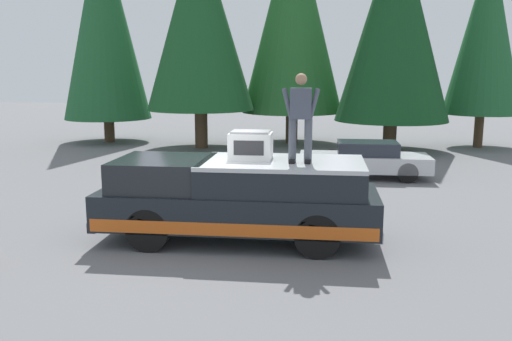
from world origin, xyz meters
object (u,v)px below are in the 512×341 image
Objects in this scene: person_on_truck_bed at (301,116)px; parked_car_silver at (365,160)px; pickup_truck at (238,198)px; compressor_unit at (251,145)px.

parked_car_silver is at bearing -14.13° from person_on_truck_bed.
person_on_truck_bed is at bearing 165.87° from parked_car_silver.
compressor_unit is (0.19, -0.23, 1.05)m from pickup_truck.
pickup_truck is 7.57m from parked_car_silver.
parked_car_silver is (6.94, -3.02, -0.29)m from pickup_truck.
person_on_truck_bed reaches higher than parked_car_silver.
pickup_truck is at bearing 156.46° from parked_car_silver.
person_on_truck_bed is 0.41× the size of parked_car_silver.
parked_car_silver is (7.14, -1.80, -1.97)m from person_on_truck_bed.
person_on_truck_bed reaches higher than compressor_unit.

